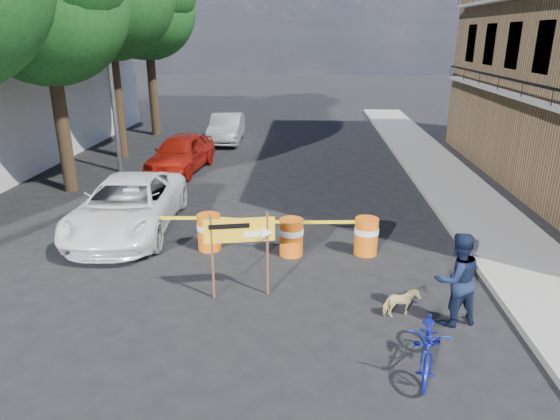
# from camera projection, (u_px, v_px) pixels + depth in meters

# --- Properties ---
(ground) EXTENTS (120.00, 120.00, 0.00)m
(ground) POSITION_uv_depth(u_px,v_px,m) (246.00, 299.00, 9.99)
(ground) COLOR black
(ground) RESTS_ON ground
(sidewalk_east) EXTENTS (2.40, 40.00, 0.15)m
(sidewalk_east) POSITION_uv_depth(u_px,v_px,m) (470.00, 205.00, 15.29)
(sidewalk_east) COLOR gray
(sidewalk_east) RESTS_ON ground
(tree_far) EXTENTS (5.04, 4.80, 8.84)m
(tree_far) POSITION_uv_depth(u_px,v_px,m) (147.00, 8.00, 24.29)
(tree_far) COLOR #332316
(tree_far) RESTS_ON ground
(streetlamp) EXTENTS (1.25, 0.18, 8.00)m
(streetlamp) POSITION_uv_depth(u_px,v_px,m) (110.00, 53.00, 17.79)
(streetlamp) COLOR gray
(streetlamp) RESTS_ON ground
(barrel_far_left) EXTENTS (0.58, 0.58, 0.90)m
(barrel_far_left) POSITION_uv_depth(u_px,v_px,m) (110.00, 231.00, 12.14)
(barrel_far_left) COLOR orange
(barrel_far_left) RESTS_ON ground
(barrel_mid_left) EXTENTS (0.58, 0.58, 0.90)m
(barrel_mid_left) POSITION_uv_depth(u_px,v_px,m) (209.00, 231.00, 12.15)
(barrel_mid_left) COLOR orange
(barrel_mid_left) RESTS_ON ground
(barrel_mid_right) EXTENTS (0.58, 0.58, 0.90)m
(barrel_mid_right) POSITION_uv_depth(u_px,v_px,m) (291.00, 236.00, 11.85)
(barrel_mid_right) COLOR orange
(barrel_mid_right) RESTS_ON ground
(barrel_far_right) EXTENTS (0.58, 0.58, 0.90)m
(barrel_far_right) POSITION_uv_depth(u_px,v_px,m) (366.00, 235.00, 11.91)
(barrel_far_right) COLOR orange
(barrel_far_right) RESTS_ON ground
(detour_sign) EXTENTS (1.36, 0.38, 1.78)m
(detour_sign) POSITION_uv_depth(u_px,v_px,m) (248.00, 236.00, 9.69)
(detour_sign) COLOR #592D19
(detour_sign) RESTS_ON ground
(pedestrian) EXTENTS (1.02, 0.90, 1.76)m
(pedestrian) POSITION_uv_depth(u_px,v_px,m) (456.00, 279.00, 8.89)
(pedestrian) COLOR black
(pedestrian) RESTS_ON ground
(bicycle) EXTENTS (0.83, 1.06, 1.77)m
(bicycle) POSITION_uv_depth(u_px,v_px,m) (431.00, 319.00, 7.64)
(bicycle) COLOR #1521AB
(bicycle) RESTS_ON ground
(dog) EXTENTS (0.72, 0.49, 0.56)m
(dog) POSITION_uv_depth(u_px,v_px,m) (401.00, 303.00, 9.29)
(dog) COLOR #D1BC78
(dog) RESTS_ON ground
(suv_white) EXTENTS (2.59, 5.19, 1.41)m
(suv_white) POSITION_uv_depth(u_px,v_px,m) (128.00, 206.00, 13.24)
(suv_white) COLOR white
(suv_white) RESTS_ON ground
(sedan_red) EXTENTS (2.20, 4.35, 1.42)m
(sedan_red) POSITION_uv_depth(u_px,v_px,m) (181.00, 153.00, 19.14)
(sedan_red) COLOR #A5180D
(sedan_red) RESTS_ON ground
(sedan_silver) EXTENTS (1.55, 4.15, 1.35)m
(sedan_silver) POSITION_uv_depth(u_px,v_px,m) (226.00, 128.00, 24.42)
(sedan_silver) COLOR silver
(sedan_silver) RESTS_ON ground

